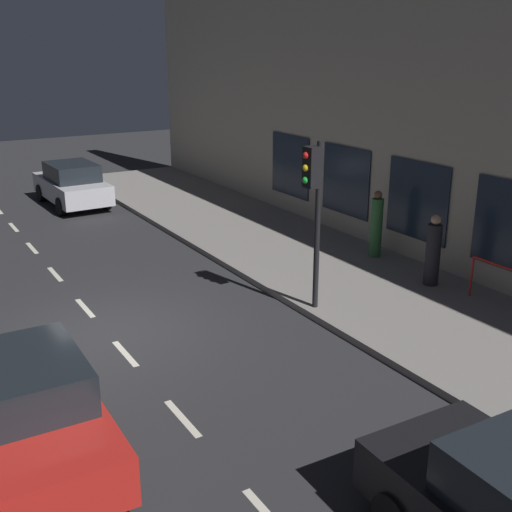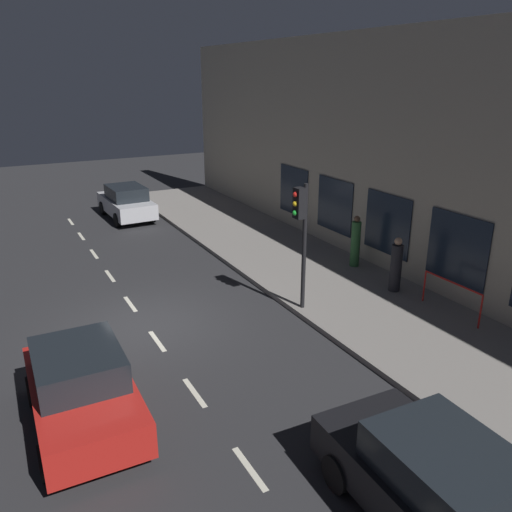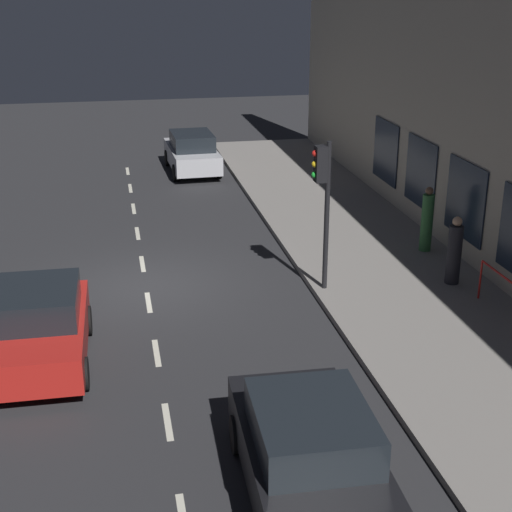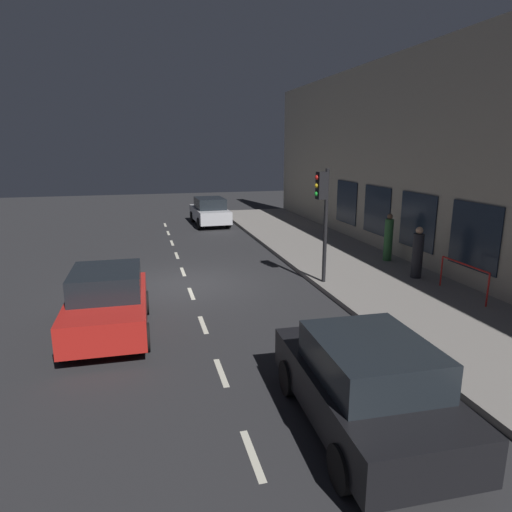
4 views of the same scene
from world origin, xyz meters
name	(u,v)px [view 4 (image 4 of 4)]	position (x,y,z in m)	size (l,w,h in m)	color
ground_plane	(188,284)	(0.00, 0.00, 0.00)	(60.00, 60.00, 0.00)	#28282B
sidewalk	(360,270)	(6.25, 0.00, 0.07)	(4.50, 32.00, 0.15)	gray
building_facade	(431,160)	(8.80, 0.00, 3.97)	(0.65, 32.00, 7.96)	#B2A893
lane_centre_line	(191,294)	(0.00, -1.00, 0.00)	(0.12, 27.20, 0.01)	beige
traffic_light	(323,203)	(4.16, -1.29, 2.74)	(0.47, 0.32, 3.64)	black
parked_car_0	(107,302)	(-2.29, -3.54, 0.79)	(1.96, 3.83, 1.58)	red
parked_car_1	(366,384)	(1.91, -8.59, 0.79)	(2.06, 4.03, 1.58)	black
parked_car_2	(210,211)	(2.53, 11.37, 0.79)	(1.94, 4.16, 1.58)	#B7B7BC
pedestrian_0	(388,239)	(7.78, 0.74, 1.00)	(0.37, 0.37, 1.82)	#336B38
pedestrian_1	(417,254)	(7.49, -1.60, 0.95)	(0.49, 0.49, 1.73)	#232328
red_railing	(464,272)	(7.70, -3.62, 0.87)	(0.05, 2.05, 0.97)	red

